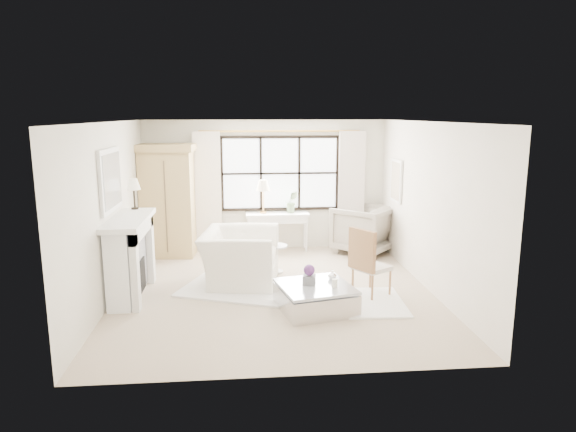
% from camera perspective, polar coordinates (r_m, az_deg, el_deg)
% --- Properties ---
extents(floor, '(5.50, 5.50, 0.00)m').
position_cam_1_polar(floor, '(8.39, -1.50, -8.35)').
color(floor, '#C4AC91').
rests_on(floor, ground).
extents(ceiling, '(5.50, 5.50, 0.00)m').
position_cam_1_polar(ceiling, '(7.90, -1.60, 10.43)').
color(ceiling, white).
rests_on(ceiling, ground).
extents(wall_back, '(5.00, 0.00, 5.00)m').
position_cam_1_polar(wall_back, '(10.74, -2.49, 3.43)').
color(wall_back, silver).
rests_on(wall_back, ground).
extents(wall_front, '(5.00, 0.00, 5.00)m').
position_cam_1_polar(wall_front, '(5.36, 0.34, -4.62)').
color(wall_front, beige).
rests_on(wall_front, ground).
extents(wall_left, '(0.00, 5.50, 5.50)m').
position_cam_1_polar(wall_left, '(8.26, -19.13, 0.42)').
color(wall_left, beige).
rests_on(wall_left, ground).
extents(wall_right, '(0.00, 5.50, 5.50)m').
position_cam_1_polar(wall_right, '(8.56, 15.40, 1.00)').
color(wall_right, white).
rests_on(wall_right, ground).
extents(window_pane, '(2.40, 0.02, 1.50)m').
position_cam_1_polar(window_pane, '(10.71, -0.89, 4.76)').
color(window_pane, white).
rests_on(window_pane, wall_back).
extents(window_frame, '(2.50, 0.04, 1.50)m').
position_cam_1_polar(window_frame, '(10.70, -0.89, 4.76)').
color(window_frame, black).
rests_on(window_frame, wall_back).
extents(curtain_rod, '(3.30, 0.04, 0.04)m').
position_cam_1_polar(curtain_rod, '(10.59, -0.88, 9.41)').
color(curtain_rod, gold).
rests_on(curtain_rod, wall_back).
extents(curtain_left, '(0.55, 0.10, 2.47)m').
position_cam_1_polar(curtain_left, '(10.67, -8.92, 2.63)').
color(curtain_left, white).
rests_on(curtain_left, ground).
extents(curtain_right, '(0.55, 0.10, 2.47)m').
position_cam_1_polar(curtain_right, '(10.89, 7.05, 2.86)').
color(curtain_right, beige).
rests_on(curtain_right, ground).
extents(fireplace, '(0.58, 1.66, 1.26)m').
position_cam_1_polar(fireplace, '(8.37, -17.31, -4.27)').
color(fireplace, white).
rests_on(fireplace, ground).
extents(mirror_frame, '(0.05, 1.15, 0.95)m').
position_cam_1_polar(mirror_frame, '(8.18, -19.14, 3.80)').
color(mirror_frame, silver).
rests_on(mirror_frame, wall_left).
extents(mirror_glass, '(0.02, 1.00, 0.80)m').
position_cam_1_polar(mirror_glass, '(8.18, -18.94, 3.81)').
color(mirror_glass, silver).
rests_on(mirror_glass, wall_left).
extents(art_frame, '(0.04, 0.62, 0.82)m').
position_cam_1_polar(art_frame, '(10.11, 11.95, 3.84)').
color(art_frame, white).
rests_on(art_frame, wall_right).
extents(art_canvas, '(0.01, 0.52, 0.72)m').
position_cam_1_polar(art_canvas, '(10.10, 11.84, 3.85)').
color(art_canvas, '#C4B398').
rests_on(art_canvas, wall_right).
extents(mantel_lamp, '(0.22, 0.22, 0.51)m').
position_cam_1_polar(mantel_lamp, '(8.84, -16.78, 3.25)').
color(mantel_lamp, black).
rests_on(mantel_lamp, fireplace).
extents(armoire, '(1.16, 0.77, 2.24)m').
position_cam_1_polar(armoire, '(10.44, -13.23, 1.74)').
color(armoire, tan).
rests_on(armoire, floor).
extents(console_table, '(1.30, 0.46, 0.80)m').
position_cam_1_polar(console_table, '(10.70, -1.19, -1.76)').
color(console_table, white).
rests_on(console_table, floor).
extents(console_lamp, '(0.28, 0.28, 0.69)m').
position_cam_1_polar(console_lamp, '(10.53, -2.79, 3.30)').
color(console_lamp, '#C58C44').
rests_on(console_lamp, console_table).
extents(orchid_plant, '(0.26, 0.21, 0.46)m').
position_cam_1_polar(orchid_plant, '(10.61, 0.45, 1.59)').
color(orchid_plant, '#657E54').
rests_on(orchid_plant, console_table).
extents(side_table, '(0.40, 0.40, 0.51)m').
position_cam_1_polar(side_table, '(9.25, -1.33, -4.30)').
color(side_table, silver).
rests_on(side_table, floor).
extents(rug_left, '(2.25, 1.93, 0.03)m').
position_cam_1_polar(rug_left, '(8.50, -5.05, -7.99)').
color(rug_left, white).
rests_on(rug_left, floor).
extents(rug_right, '(1.75, 1.35, 0.03)m').
position_cam_1_polar(rug_right, '(7.91, 6.63, -9.53)').
color(rug_right, white).
rests_on(rug_right, floor).
extents(club_armchair, '(1.39, 1.54, 0.90)m').
position_cam_1_polar(club_armchair, '(8.70, -5.37, -4.56)').
color(club_armchair, white).
rests_on(club_armchair, floor).
extents(wingback_chair, '(1.51, 1.51, 0.98)m').
position_cam_1_polar(wingback_chair, '(10.64, 8.41, -1.45)').
color(wingback_chair, '#A19888').
rests_on(wingback_chair, floor).
extents(french_chair, '(0.67, 0.67, 1.08)m').
position_cam_1_polar(french_chair, '(8.19, 9.12, -6.69)').
color(french_chair, '#A97547').
rests_on(french_chair, floor).
extents(coffee_table, '(1.20, 1.20, 0.38)m').
position_cam_1_polar(coffee_table, '(7.58, 3.05, -9.09)').
color(coffee_table, silver).
rests_on(coffee_table, floor).
extents(planter_box, '(0.21, 0.21, 0.13)m').
position_cam_1_polar(planter_box, '(7.52, 2.36, -7.10)').
color(planter_box, slate).
rests_on(planter_box, coffee_table).
extents(planter_flowers, '(0.16, 0.16, 0.16)m').
position_cam_1_polar(planter_flowers, '(7.48, 2.37, -6.02)').
color(planter_flowers, '#5C2C6F').
rests_on(planter_flowers, planter_box).
extents(pillar_candle, '(0.08, 0.08, 0.12)m').
position_cam_1_polar(pillar_candle, '(7.43, 5.21, -7.43)').
color(pillar_candle, white).
rests_on(pillar_candle, coffee_table).
extents(coffee_vase, '(0.16, 0.16, 0.14)m').
position_cam_1_polar(coffee_vase, '(7.77, 4.93, -6.52)').
color(coffee_vase, white).
rests_on(coffee_vase, coffee_table).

